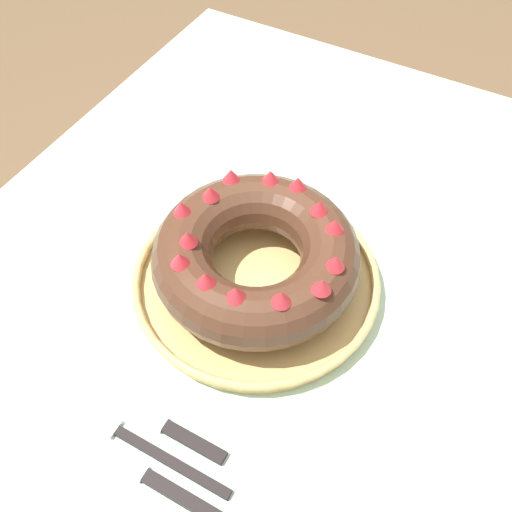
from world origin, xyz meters
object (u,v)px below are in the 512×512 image
bundt_cake (256,255)px  fork (138,442)px  cake_knife (167,427)px  serving_dish (256,280)px  serving_knife (148,477)px

bundt_cake → fork: bearing=177.6°
cake_knife → serving_dish: bearing=-3.2°
bundt_cake → serving_knife: 0.30m
serving_dish → cake_knife: 0.24m
serving_dish → bundt_cake: size_ratio=1.24×
fork → bundt_cake: bearing=-2.3°
serving_dish → serving_knife: size_ratio=1.41×
serving_dish → bundt_cake: (0.00, 0.00, 0.06)m
serving_dish → cake_knife: (-0.24, -0.01, -0.01)m
serving_knife → cake_knife: same height
serving_knife → cake_knife: bearing=12.5°
serving_knife → bundt_cake: bearing=3.5°
serving_dish → serving_knife: 0.30m
bundt_cake → fork: (-0.27, 0.01, -0.07)m
serving_dish → fork: serving_dish is taller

